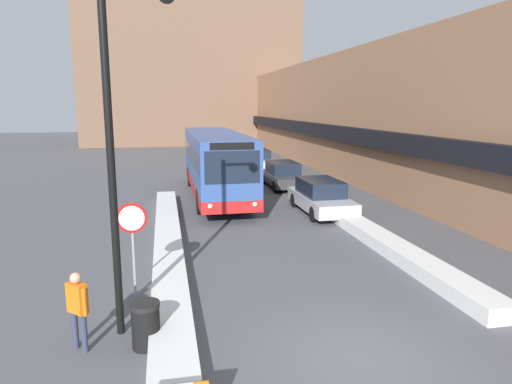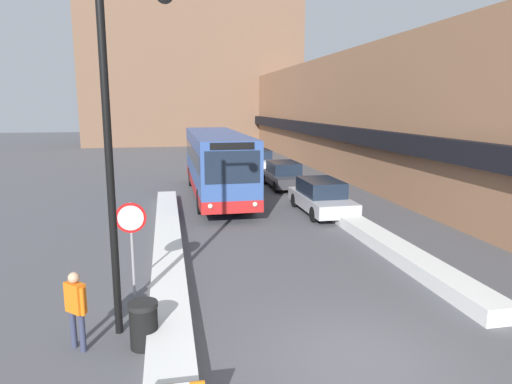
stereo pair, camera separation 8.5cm
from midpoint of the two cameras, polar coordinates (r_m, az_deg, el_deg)
ground_plane at (r=9.50m, az=13.51°, el=-19.78°), size 160.00×160.00×0.00m
building_row_right at (r=34.19m, az=12.38°, el=9.34°), size 5.50×60.00×8.14m
building_backdrop_far at (r=58.43m, az=-7.87°, el=14.91°), size 26.00×8.00×18.13m
snow_bank_left at (r=15.89m, az=-10.80°, el=-6.19°), size 0.90×16.89×0.38m
snow_bank_right at (r=17.67m, az=13.30°, el=-4.48°), size 0.90×14.93×0.43m
city_bus at (r=23.93m, az=-4.86°, el=3.70°), size 2.56×11.90×3.38m
parked_car_front at (r=20.64m, az=8.26°, el=-0.57°), size 1.84×4.69×1.51m
parked_car_middle at (r=26.90m, az=3.59°, el=2.16°), size 1.84×4.41×1.51m
parked_car_back at (r=34.34m, az=0.32°, el=4.07°), size 1.93×4.67×1.52m
stop_sign at (r=11.71m, az=-15.12°, el=-4.49°), size 0.76×0.08×2.44m
street_lamp at (r=9.46m, az=-16.30°, el=7.91°), size 1.46×0.36×7.17m
pedestrian at (r=9.81m, az=-21.37°, el=-12.86°), size 0.45×0.45×1.62m
trash_bin at (r=9.72m, az=-13.60°, el=-15.80°), size 0.59×0.59×0.95m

